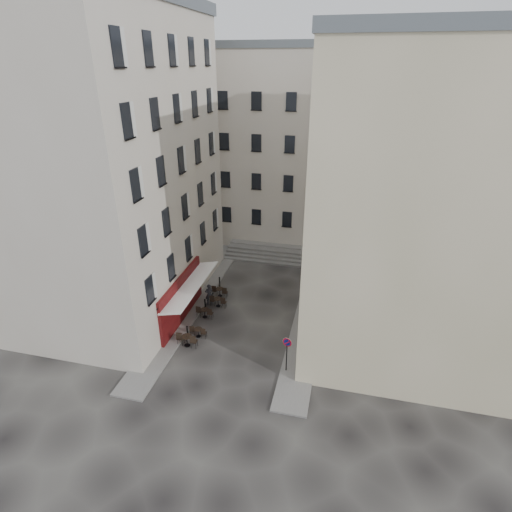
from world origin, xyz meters
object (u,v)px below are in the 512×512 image
(no_parking_sign, at_px, (287,348))
(pedestrian, at_px, (209,294))
(bistro_table_a, at_px, (187,340))
(bistro_table_b, at_px, (198,332))

(no_parking_sign, distance_m, pedestrian, 9.33)
(no_parking_sign, xyz_separation_m, bistro_table_a, (-6.77, 0.91, -1.26))
(no_parking_sign, height_order, bistro_table_a, no_parking_sign)
(bistro_table_b, distance_m, pedestrian, 4.12)
(bistro_table_a, bearing_deg, bistro_table_b, 71.60)
(bistro_table_b, relative_size, pedestrian, 0.67)
(bistro_table_b, xyz_separation_m, pedestrian, (-0.63, 4.05, 0.46))
(no_parking_sign, relative_size, bistro_table_a, 1.75)
(bistro_table_a, bearing_deg, no_parking_sign, -7.68)
(pedestrian, bearing_deg, bistro_table_a, 65.93)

